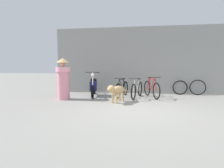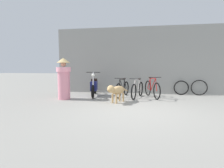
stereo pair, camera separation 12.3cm
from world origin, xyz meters
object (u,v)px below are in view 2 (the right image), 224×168
object	(u,v)px
motorcycle	(94,86)
spare_tire_right	(181,88)
bicycle_0	(123,89)
bicycle_2	(152,89)
person_in_robes	(64,78)
spare_tire_left	(199,88)
stray_dog	(117,90)
bicycle_1	(138,90)

from	to	relation	value
motorcycle	spare_tire_right	xyz separation A→B (m)	(3.85, 0.92, -0.09)
bicycle_0	bicycle_2	world-z (taller)	bicycle_2
bicycle_0	spare_tire_right	bearing A→B (deg)	123.15
person_in_robes	spare_tire_left	world-z (taller)	person_in_robes
motorcycle	spare_tire_left	world-z (taller)	motorcycle
stray_dog	spare_tire_left	distance (m)	4.09
bicycle_0	stray_dog	xyz separation A→B (m)	(-0.07, -1.33, 0.11)
stray_dog	spare_tire_right	distance (m)	3.47
spare_tire_right	motorcycle	bearing A→B (deg)	-166.57
bicycle_2	motorcycle	size ratio (longest dim) A/B	0.89
bicycle_1	bicycle_2	world-z (taller)	bicycle_2
spare_tire_right	bicycle_0	bearing A→B (deg)	-161.10
bicycle_0	spare_tire_right	world-z (taller)	bicycle_0
bicycle_2	spare_tire_left	distance (m)	2.30
bicycle_1	spare_tire_left	size ratio (longest dim) A/B	2.35
bicycle_1	bicycle_2	bearing A→B (deg)	122.23
bicycle_1	spare_tire_left	world-z (taller)	bicycle_1
motorcycle	spare_tire_left	size ratio (longest dim) A/B	2.58
bicycle_2	person_in_robes	distance (m)	3.63
spare_tire_left	bicycle_1	bearing A→B (deg)	-158.42
bicycle_2	spare_tire_left	world-z (taller)	bicycle_2
bicycle_0	spare_tire_right	xyz separation A→B (m)	(2.60, 0.89, -0.00)
bicycle_2	spare_tire_left	bearing A→B (deg)	95.00
bicycle_1	person_in_robes	world-z (taller)	person_in_robes
bicycle_1	motorcycle	distance (m)	1.91
bicycle_1	motorcycle	size ratio (longest dim) A/B	0.91
motorcycle	bicycle_2	bearing A→B (deg)	80.15
bicycle_0	spare_tire_right	distance (m)	2.75
bicycle_2	motorcycle	bearing A→B (deg)	-107.10
bicycle_2	stray_dog	distance (m)	1.86
bicycle_0	motorcycle	xyz separation A→B (m)	(-1.25, -0.03, 0.09)
spare_tire_right	bicycle_2	bearing A→B (deg)	-146.67
spare_tire_right	bicycle_1	bearing A→B (deg)	-151.04
bicycle_2	person_in_robes	xyz separation A→B (m)	(-3.47, -0.96, 0.48)
bicycle_0	spare_tire_left	distance (m)	3.48
bicycle_1	spare_tire_right	xyz separation A→B (m)	(1.96, 1.08, -0.01)
motorcycle	person_in_robes	xyz separation A→B (m)	(-0.97, -0.93, 0.42)
bicycle_0	spare_tire_right	size ratio (longest dim) A/B	2.34
bicycle_2	stray_dog	size ratio (longest dim) A/B	1.43
bicycle_1	bicycle_2	distance (m)	0.63
bicycle_1	spare_tire_left	distance (m)	2.93
bicycle_0	motorcycle	bearing A→B (deg)	-74.36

